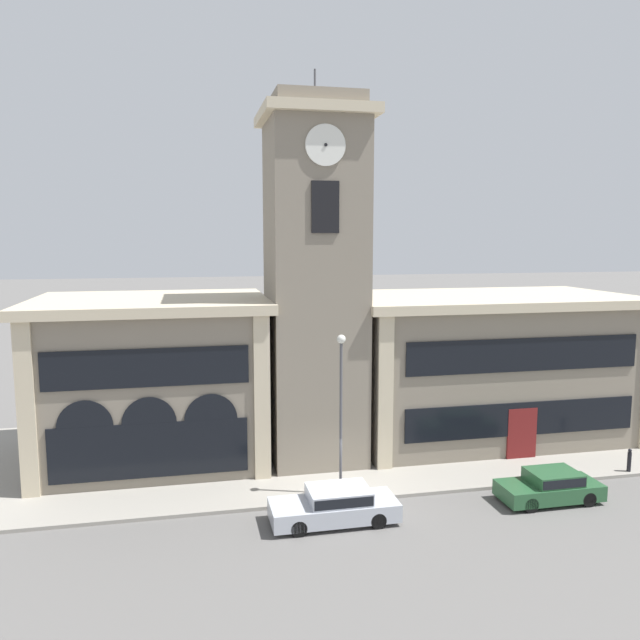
{
  "coord_description": "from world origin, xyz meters",
  "views": [
    {
      "loc": [
        -5.82,
        -23.33,
        10.69
      ],
      "look_at": [
        -0.22,
        2.99,
        7.13
      ],
      "focal_mm": 35.0,
      "sensor_mm": 36.0,
      "label": 1
    }
  ],
  "objects": [
    {
      "name": "parked_car_near",
      "position": [
        -0.59,
        -1.55,
        0.7
      ],
      "size": [
        4.83,
        1.91,
        1.34
      ],
      "rotation": [
        0.0,
        0.0,
        3.15
      ],
      "color": "#B2B7C1",
      "rests_on": "ground_plane"
    },
    {
      "name": "town_hall_left_wing",
      "position": [
        -7.56,
        7.04,
        3.96
      ],
      "size": [
        10.93,
        8.88,
        7.86
      ],
      "color": "gray",
      "rests_on": "ground_plane"
    },
    {
      "name": "ground_plane",
      "position": [
        0.0,
        0.0,
        0.0
      ],
      "size": [
        300.0,
        300.0,
        0.0
      ],
      "primitive_type": "plane",
      "color": "#605E5B"
    },
    {
      "name": "bollard",
      "position": [
        13.57,
        0.32,
        0.67
      ],
      "size": [
        0.18,
        0.18,
        1.06
      ],
      "color": "black",
      "rests_on": "sidewalk_kerb"
    },
    {
      "name": "sidewalk_kerb",
      "position": [
        0.0,
        6.59,
        0.07
      ],
      "size": [
        41.8,
        13.17,
        0.15
      ],
      "color": "gray",
      "rests_on": "ground_plane"
    },
    {
      "name": "town_hall_right_wing",
      "position": [
        9.67,
        7.05,
        3.87
      ],
      "size": [
        15.15,
        8.88,
        7.68
      ],
      "color": "gray",
      "rests_on": "ground_plane"
    },
    {
      "name": "parked_car_mid",
      "position": [
        8.42,
        -1.55,
        0.67
      ],
      "size": [
        4.12,
        1.77,
        1.28
      ],
      "rotation": [
        0.0,
        0.0,
        3.15
      ],
      "color": "#285633",
      "rests_on": "ground_plane"
    },
    {
      "name": "street_lamp",
      "position": [
        0.15,
        0.64,
        4.44
      ],
      "size": [
        0.36,
        0.36,
        6.68
      ],
      "color": "#4C4C51",
      "rests_on": "sidewalk_kerb"
    },
    {
      "name": "clock_tower",
      "position": [
        0.0,
        5.13,
        8.53
      ],
      "size": [
        5.0,
        5.0,
        18.17
      ],
      "color": "gray",
      "rests_on": "ground_plane"
    }
  ]
}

